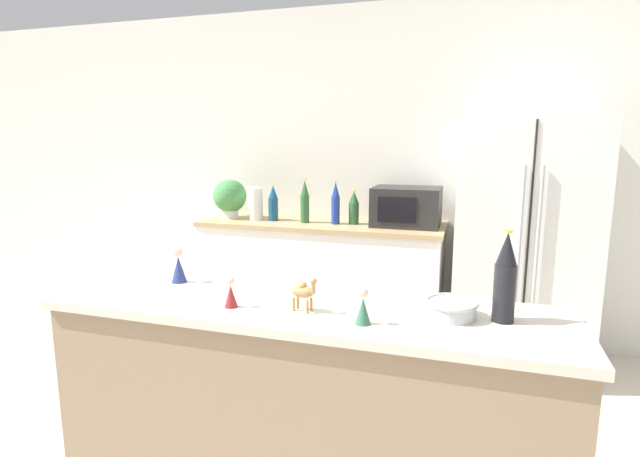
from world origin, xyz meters
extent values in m
cube|color=silver|center=(0.00, 2.73, 1.27)|extent=(8.00, 0.06, 2.55)
cube|color=white|center=(-0.39, 2.40, 0.44)|extent=(1.82, 0.60, 0.89)
cube|color=tan|center=(-0.39, 2.40, 0.90)|extent=(1.85, 0.63, 0.03)
cube|color=silver|center=(1.04, 2.35, 0.85)|extent=(0.87, 0.67, 1.69)
cube|color=black|center=(1.04, 2.01, 0.85)|extent=(0.01, 0.01, 1.63)
cylinder|color=#B2B5BA|center=(0.99, 1.99, 0.93)|extent=(0.02, 0.02, 0.93)
cylinder|color=#B2B5BA|center=(1.09, 1.99, 0.93)|extent=(0.02, 0.02, 0.93)
cube|color=#8C7256|center=(0.12, 0.51, 0.45)|extent=(1.92, 0.48, 0.90)
cube|color=beige|center=(0.12, 0.51, 0.92)|extent=(1.96, 0.52, 0.03)
cylinder|color=silver|center=(-1.14, 2.36, 0.96)|extent=(0.13, 0.13, 0.08)
sphere|color=#478E4C|center=(-1.14, 2.36, 1.10)|extent=(0.26, 0.26, 0.26)
cylinder|color=white|center=(-0.91, 2.33, 1.05)|extent=(0.11, 0.11, 0.25)
cube|color=black|center=(0.24, 2.42, 1.06)|extent=(0.48, 0.36, 0.28)
cube|color=black|center=(0.20, 2.24, 1.06)|extent=(0.26, 0.01, 0.17)
cylinder|color=navy|center=(-0.27, 2.34, 1.02)|extent=(0.06, 0.06, 0.20)
cone|color=navy|center=(-0.27, 2.34, 1.18)|extent=(0.06, 0.06, 0.11)
cylinder|color=gold|center=(-0.27, 2.34, 1.24)|extent=(0.02, 0.02, 0.01)
cylinder|color=navy|center=(-0.76, 2.34, 1.01)|extent=(0.08, 0.08, 0.17)
cone|color=navy|center=(-0.76, 2.34, 1.14)|extent=(0.07, 0.07, 0.10)
cylinder|color=gold|center=(-0.76, 2.34, 1.20)|extent=(0.03, 0.03, 0.01)
cylinder|color=#2D6033|center=(-0.50, 2.33, 1.02)|extent=(0.07, 0.07, 0.20)
cone|color=#2D6033|center=(-0.50, 2.33, 1.18)|extent=(0.06, 0.06, 0.11)
cylinder|color=gold|center=(-0.50, 2.33, 1.24)|extent=(0.02, 0.02, 0.01)
cylinder|color=#2D6033|center=(-0.14, 2.37, 1.00)|extent=(0.08, 0.08, 0.16)
cone|color=#2D6033|center=(-0.14, 2.37, 1.12)|extent=(0.07, 0.07, 0.09)
cylinder|color=gold|center=(-0.14, 2.37, 1.17)|extent=(0.03, 0.03, 0.01)
cylinder|color=black|center=(0.83, 0.55, 1.04)|extent=(0.07, 0.07, 0.20)
cone|color=black|center=(0.83, 0.55, 1.19)|extent=(0.07, 0.07, 0.11)
cylinder|color=gold|center=(0.83, 0.55, 1.25)|extent=(0.03, 0.03, 0.01)
cylinder|color=#B7BABF|center=(0.66, 0.54, 0.97)|extent=(0.17, 0.17, 0.05)
torus|color=#B7BABF|center=(0.66, 0.54, 0.99)|extent=(0.19, 0.19, 0.01)
ellipsoid|color=#A87F4C|center=(0.14, 0.44, 1.01)|extent=(0.10, 0.06, 0.05)
sphere|color=#A87F4C|center=(0.14, 0.44, 1.03)|extent=(0.03, 0.03, 0.03)
cylinder|color=#A87F4C|center=(0.19, 0.43, 1.03)|extent=(0.02, 0.02, 0.05)
sphere|color=#A87F4C|center=(0.19, 0.43, 1.06)|extent=(0.03, 0.03, 0.03)
cylinder|color=#A87F4C|center=(0.18, 0.45, 0.96)|extent=(0.01, 0.01, 0.05)
cylinder|color=#A87F4C|center=(0.17, 0.42, 0.96)|extent=(0.01, 0.01, 0.05)
cylinder|color=#A87F4C|center=(0.12, 0.46, 0.96)|extent=(0.01, 0.01, 0.05)
cylinder|color=#A87F4C|center=(0.11, 0.43, 0.96)|extent=(0.01, 0.01, 0.05)
cone|color=navy|center=(-0.49, 0.62, 1.00)|extent=(0.07, 0.07, 0.11)
sphere|color=beige|center=(-0.49, 0.62, 1.07)|extent=(0.04, 0.04, 0.04)
cone|color=maroon|center=(-0.12, 0.40, 0.98)|extent=(0.05, 0.05, 0.08)
sphere|color=beige|center=(-0.12, 0.40, 1.04)|extent=(0.03, 0.03, 0.03)
cone|color=#33664C|center=(0.38, 0.38, 0.99)|extent=(0.05, 0.05, 0.09)
sphere|color=beige|center=(0.38, 0.38, 1.05)|extent=(0.03, 0.03, 0.03)
camera|label=1|loc=(0.72, -1.18, 1.56)|focal=28.00mm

